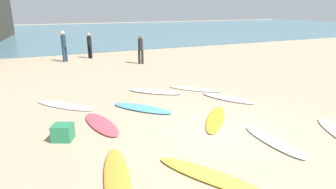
% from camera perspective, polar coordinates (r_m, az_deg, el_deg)
% --- Properties ---
extents(ground_plane, '(120.00, 120.00, 0.00)m').
position_cam_1_polar(ground_plane, '(7.95, 10.71, -7.28)').
color(ground_plane, tan).
extents(ocean_water, '(120.00, 40.00, 0.08)m').
position_cam_1_polar(ocean_water, '(41.79, -19.97, 11.44)').
color(ocean_water, slate).
rests_on(ocean_water, ground_plane).
extents(surfboard_0, '(1.86, 2.03, 0.07)m').
position_cam_1_polar(surfboard_0, '(8.73, 9.38, -4.73)').
color(surfboard_0, orange).
rests_on(surfboard_0, ground_plane).
extents(surfboard_1, '(1.41, 2.08, 0.08)m').
position_cam_1_polar(surfboard_1, '(10.76, 11.67, -0.66)').
color(surfboard_1, white).
rests_on(surfboard_1, ground_plane).
extents(surfboard_2, '(1.97, 1.87, 0.09)m').
position_cam_1_polar(surfboard_2, '(11.35, -2.66, 0.60)').
color(surfboard_2, white).
rests_on(surfboard_2, ground_plane).
extents(surfboard_3, '(1.79, 2.05, 0.09)m').
position_cam_1_polar(surfboard_3, '(9.51, -5.07, -2.69)').
color(surfboard_3, '#4E9BE3').
rests_on(surfboard_3, ground_plane).
extents(surfboard_4, '(1.83, 1.95, 0.06)m').
position_cam_1_polar(surfboard_4, '(11.79, 5.28, 1.11)').
color(surfboard_4, silver).
rests_on(surfboard_4, ground_plane).
extents(surfboard_5, '(0.87, 2.08, 0.08)m').
position_cam_1_polar(surfboard_5, '(8.43, -13.01, -5.68)').
color(surfboard_5, '#E24A57').
rests_on(surfboard_5, ground_plane).
extents(surfboard_6, '(1.57, 2.32, 0.08)m').
position_cam_1_polar(surfboard_6, '(5.94, 8.23, -15.58)').
color(surfboard_6, yellow).
rests_on(surfboard_6, ground_plane).
extents(surfboard_8, '(1.02, 2.50, 0.09)m').
position_cam_1_polar(surfboard_8, '(5.90, -10.07, -15.86)').
color(surfboard_8, orange).
rests_on(surfboard_8, ground_plane).
extents(surfboard_9, '(0.56, 2.01, 0.08)m').
position_cam_1_polar(surfboard_9, '(7.68, 20.08, -8.62)').
color(surfboard_9, white).
rests_on(surfboard_9, ground_plane).
extents(surfboard_10, '(1.93, 2.15, 0.07)m').
position_cam_1_polar(surfboard_10, '(10.39, -19.75, -2.01)').
color(surfboard_10, white).
rests_on(surfboard_10, ground_plane).
extents(beachgoer_near, '(0.39, 0.39, 1.87)m').
position_cam_1_polar(beachgoer_near, '(18.93, -19.86, 9.27)').
color(beachgoer_near, '#1E3342').
rests_on(beachgoer_near, ground_plane).
extents(beachgoer_mid, '(0.40, 0.40, 1.67)m').
position_cam_1_polar(beachgoer_mid, '(17.21, -5.43, 9.09)').
color(beachgoer_mid, black).
rests_on(beachgoer_mid, ground_plane).
extents(beachgoer_far, '(0.38, 0.38, 1.64)m').
position_cam_1_polar(beachgoer_far, '(19.79, -15.24, 9.53)').
color(beachgoer_far, black).
rests_on(beachgoer_far, ground_plane).
extents(beach_cooler, '(0.61, 0.59, 0.41)m').
position_cam_1_polar(beach_cooler, '(7.75, -20.04, -7.03)').
color(beach_cooler, '#287F51').
rests_on(beach_cooler, ground_plane).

